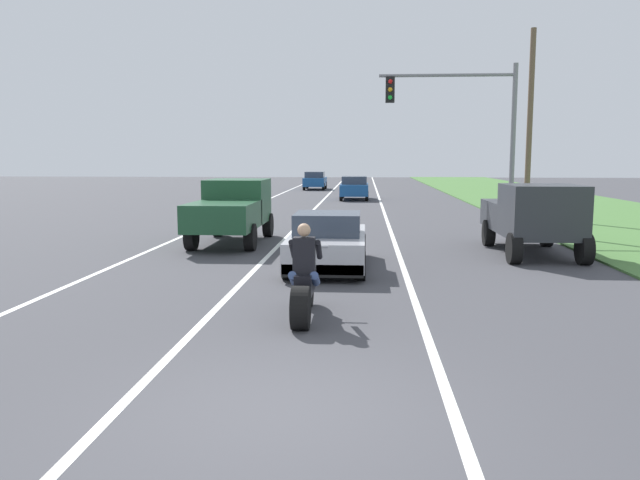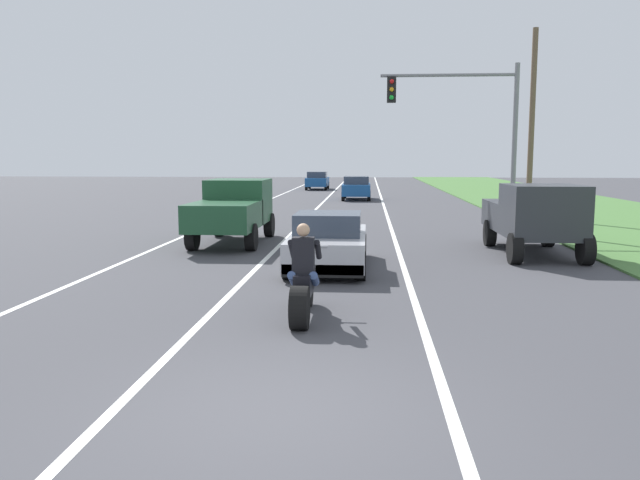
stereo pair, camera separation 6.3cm
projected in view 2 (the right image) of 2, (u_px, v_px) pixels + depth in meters
ground_plane at (280, 415)px, 6.62m from camera, size 160.00×160.00×0.00m
lane_stripe_left_solid at (219, 221)px, 26.80m from camera, size 0.14×120.00×0.01m
lane_stripe_right_solid at (389, 222)px, 26.26m from camera, size 0.14×120.00×0.01m
lane_stripe_centre_dashed at (303, 222)px, 26.53m from camera, size 0.14×120.00×0.01m
grass_verge_right at (640, 224)px, 25.49m from camera, size 10.00×120.00×0.06m
motorcycle_with_rider at (303, 285)px, 10.44m from camera, size 0.70×2.21×1.62m
sports_car_silver at (328, 242)px, 15.39m from camera, size 1.84×4.30×1.37m
pickup_truck_left_lane_dark_green at (233, 208)px, 19.78m from camera, size 2.02×4.80×1.98m
pickup_truck_right_shoulder_dark_grey at (534, 215)px, 17.49m from camera, size 2.02×4.80×1.98m
traffic_light_mast_near at (472, 120)px, 22.52m from camera, size 4.90×0.34×6.00m
utility_pole_roadside at (532, 125)px, 27.16m from camera, size 0.24×0.24×8.15m
distant_car_far_ahead at (356, 188)px, 40.28m from camera, size 1.80×4.00×1.50m
distant_car_further_ahead at (317, 180)px, 53.03m from camera, size 1.80×4.00×1.50m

